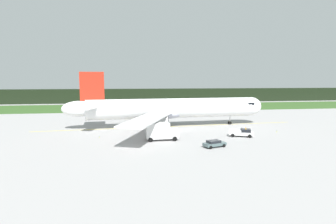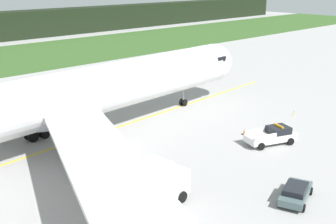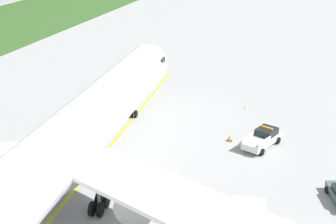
{
  "view_description": "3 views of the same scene",
  "coord_description": "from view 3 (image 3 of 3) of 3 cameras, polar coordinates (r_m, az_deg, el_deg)",
  "views": [
    {
      "loc": [
        -11.84,
        -63.83,
        12.49
      ],
      "look_at": [
        -2.03,
        4.25,
        4.05
      ],
      "focal_mm": 28.41,
      "sensor_mm": 36.0,
      "label": 1
    },
    {
      "loc": [
        -24.26,
        -31.99,
        16.54
      ],
      "look_at": [
        4.03,
        -2.77,
        3.76
      ],
      "focal_mm": 46.44,
      "sensor_mm": 36.0,
      "label": 2
    },
    {
      "loc": [
        -33.63,
        -13.55,
        22.02
      ],
      "look_at": [
        7.06,
        -0.68,
        4.88
      ],
      "focal_mm": 50.59,
      "sensor_mm": 36.0,
      "label": 3
    }
  ],
  "objects": [
    {
      "name": "airliner",
      "position": [
        40.97,
        -11.7,
        -3.51
      ],
      "size": [
        53.7,
        48.79,
        14.37
      ],
      "color": "white",
      "rests_on": "ground"
    },
    {
      "name": "ops_pickup_truck",
      "position": [
        50.84,
        11.37,
        -3.12
      ],
      "size": [
        5.58,
        3.76,
        1.94
      ],
      "color": "white",
      "rests_on": "ground"
    },
    {
      "name": "ground",
      "position": [
        42.42,
        -3.8,
        -9.45
      ],
      "size": [
        320.0,
        320.0,
        0.0
      ],
      "primitive_type": "plane",
      "color": "#9E9C9C"
    },
    {
      "name": "taxiway_centerline_main",
      "position": [
        43.75,
        -10.82,
        -8.77
      ],
      "size": [
        70.19,
        4.98,
        0.01
      ],
      "primitive_type": "cube",
      "rotation": [
        0.0,
        0.0,
        0.07
      ],
      "color": "yellow",
      "rests_on": "ground"
    },
    {
      "name": "apron_cone",
      "position": [
        51.69,
        7.42,
        -3.14
      ],
      "size": [
        0.52,
        0.52,
        0.66
      ],
      "color": "black",
      "rests_on": "ground"
    },
    {
      "name": "taxiway_edge_light_east",
      "position": [
        60.83,
        9.26,
        0.63
      ],
      "size": [
        0.12,
        0.12,
        0.49
      ],
      "color": "yellow",
      "rests_on": "ground"
    }
  ]
}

